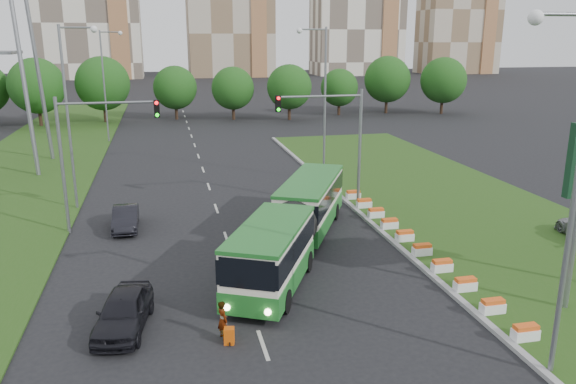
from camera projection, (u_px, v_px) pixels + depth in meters
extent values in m
plane|color=black|center=(302.00, 275.00, 27.37)|extent=(360.00, 360.00, 0.00)
cube|color=#264C15|center=(461.00, 209.00, 37.61)|extent=(14.00, 60.00, 0.15)
cube|color=#969696|center=(363.00, 216.00, 36.15)|extent=(0.30, 60.00, 0.18)
cube|color=#264C15|center=(22.00, 175.00, 47.10)|extent=(12.00, 110.00, 0.10)
cylinder|color=gray|center=(573.00, 248.00, 23.08)|extent=(0.24, 0.24, 5.60)
cylinder|color=gray|center=(360.00, 150.00, 37.07)|extent=(0.20, 0.20, 8.00)
cylinder|color=gray|center=(320.00, 96.00, 35.54)|extent=(5.50, 0.14, 0.14)
cube|color=black|center=(278.00, 104.00, 35.07)|extent=(0.32, 0.32, 1.00)
cylinder|color=gray|center=(62.00, 167.00, 32.26)|extent=(0.20, 0.20, 8.00)
cylinder|color=gray|center=(107.00, 103.00, 31.88)|extent=(5.50, 0.14, 0.14)
cube|color=black|center=(157.00, 109.00, 32.57)|extent=(0.32, 0.32, 1.00)
cube|color=#C1B39C|center=(459.00, 10.00, 182.20)|extent=(24.00, 14.00, 40.00)
cube|color=white|center=(312.00, 255.00, 25.19)|extent=(2.50, 6.90, 2.70)
cube|color=white|center=(274.00, 201.00, 33.51)|extent=(2.50, 8.40, 2.70)
cylinder|color=black|center=(292.00, 227.00, 29.01)|extent=(2.50, 1.25, 2.50)
cube|color=#1E6A25|center=(312.00, 273.00, 25.43)|extent=(2.58, 6.95, 0.95)
cube|color=#1E6A25|center=(274.00, 215.00, 33.75)|extent=(2.58, 8.45, 0.95)
cube|color=black|center=(312.00, 245.00, 25.07)|extent=(2.58, 6.95, 1.05)
cube|color=black|center=(274.00, 194.00, 33.40)|extent=(2.58, 8.45, 1.05)
imported|color=black|center=(124.00, 311.00, 22.08)|extent=(2.53, 4.74, 1.53)
imported|color=black|center=(126.00, 218.00, 33.83)|extent=(1.45, 4.13, 1.36)
imported|color=gray|center=(223.00, 320.00, 21.39)|extent=(0.54, 0.65, 1.54)
cube|color=#DB530B|center=(229.00, 336.00, 21.10)|extent=(0.38, 0.33, 0.65)
cylinder|color=black|center=(230.00, 344.00, 21.01)|extent=(0.04, 0.15, 0.15)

